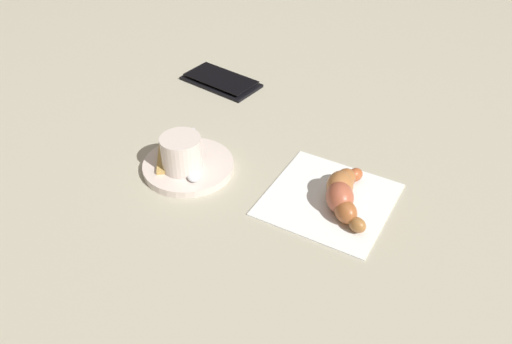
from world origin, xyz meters
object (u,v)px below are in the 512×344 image
object	(u,v)px
espresso_cup	(182,152)
teaspoon	(193,163)
sugar_packet	(166,158)
croissant	(343,193)
saucer	(188,166)
napkin	(328,199)
cell_phone	(221,81)

from	to	relation	value
espresso_cup	teaspoon	world-z (taller)	espresso_cup
espresso_cup	sugar_packet	distance (m)	0.04
croissant	saucer	bearing A→B (deg)	-0.13
napkin	cell_phone	xyz separation A→B (m)	(0.26, -0.25, 0.00)
espresso_cup	napkin	xyz separation A→B (m)	(-0.21, -0.01, -0.03)
saucer	espresso_cup	size ratio (longest dim) A/B	1.65
sugar_packet	saucer	bearing A→B (deg)	70.64
espresso_cup	sugar_packet	size ratio (longest dim) A/B	1.13
teaspoon	espresso_cup	bearing A→B (deg)	38.13
teaspoon	sugar_packet	bearing A→B (deg)	5.16
sugar_packet	cell_phone	distance (m)	0.25
teaspoon	cell_phone	world-z (taller)	teaspoon
teaspoon	sugar_packet	xyz separation A→B (m)	(0.04, 0.00, 0.00)
sugar_packet	croissant	world-z (taller)	croissant
teaspoon	cell_phone	distance (m)	0.26
espresso_cup	croissant	xyz separation A→B (m)	(-0.23, -0.01, -0.02)
croissant	cell_phone	bearing A→B (deg)	-41.83
croissant	cell_phone	world-z (taller)	croissant
croissant	sugar_packet	bearing A→B (deg)	0.68
teaspoon	croissant	xyz separation A→B (m)	(-0.21, 0.00, 0.01)
napkin	croissant	xyz separation A→B (m)	(-0.02, 0.00, 0.02)
cell_phone	saucer	bearing A→B (deg)	102.83
saucer	napkin	bearing A→B (deg)	-178.90
saucer	sugar_packet	bearing A→B (deg)	6.02
espresso_cup	sugar_packet	xyz separation A→B (m)	(0.03, -0.01, -0.02)
teaspoon	napkin	size ratio (longest dim) A/B	0.78
espresso_cup	cell_phone	xyz separation A→B (m)	(0.05, -0.26, -0.03)
napkin	croissant	bearing A→B (deg)	166.37
cell_phone	napkin	bearing A→B (deg)	136.75
teaspoon	cell_phone	bearing A→B (deg)	-75.35
espresso_cup	croissant	world-z (taller)	espresso_cup
sugar_packet	croissant	xyz separation A→B (m)	(-0.26, -0.00, 0.01)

